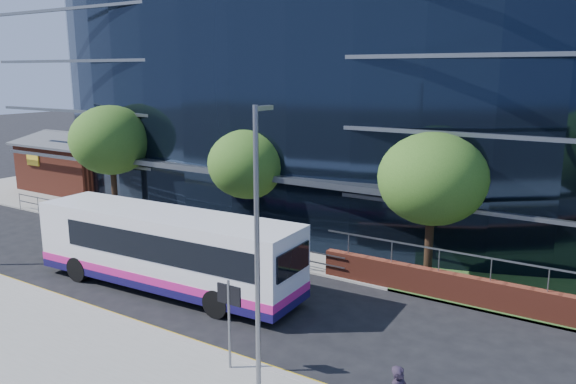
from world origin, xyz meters
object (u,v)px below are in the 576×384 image
Objects in this scene: streetlight_east at (258,246)px; city_bus at (168,249)px; tree_far_a at (111,140)px; street_sign at (229,306)px; brick_pavilion at (82,164)px; tree_far_c at (432,179)px; tree_far_b at (248,164)px.

streetlight_east is 9.36m from city_bus.
tree_far_a is 22.05m from streetlight_east.
street_sign is 0.35× the size of streetlight_east.
brick_pavilion is 10.48m from tree_far_a.
streetlight_east is at bearing -95.11° from tree_far_c.
city_bus is at bearing -29.16° from brick_pavilion.
street_sign is 2.80m from streetlight_east.
tree_far_a is at bearing -177.14° from tree_far_b.
tree_far_a is at bearing -26.55° from brick_pavilion.
tree_far_b is 0.49× the size of city_bus.
tree_far_b is at bearing -11.88° from brick_pavilion.
tree_far_c is at bearing -2.86° from tree_far_b.
city_bus is (-6.31, 3.82, -0.40)m from street_sign.
tree_far_a reaches higher than tree_far_b.
street_sign is 7.39m from city_bus.
tree_far_a is 20.00m from tree_far_c.
streetlight_east is at bearing -21.36° from street_sign.
city_bus is at bearing 150.56° from streetlight_east.
tree_far_c is 11.45m from city_bus.
brick_pavilion is at bearing 150.76° from streetlight_east.
tree_far_b is (19.00, -4.00, 2.27)m from brick_pavilion.
brick_pavilion is 3.07× the size of street_sign.
street_sign is at bearing -34.20° from city_bus.
street_sign is 0.46× the size of tree_far_b.
tree_far_b is (-7.50, 11.09, 2.06)m from street_sign.
tree_far_b is at bearing 96.31° from city_bus.
street_sign is 11.14m from tree_far_c.
tree_far_b is at bearing 177.14° from tree_far_c.
brick_pavilion reaches higher than street_sign.
tree_far_c is at bearing 84.89° from streetlight_east.
streetlight_east reaches higher than tree_far_b.
brick_pavilion is at bearing 150.35° from street_sign.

